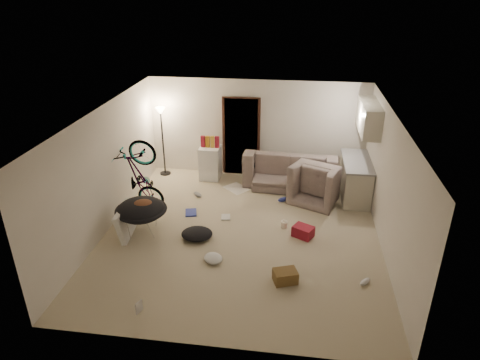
# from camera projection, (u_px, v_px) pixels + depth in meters

# --- Properties ---
(floor) EXTENTS (5.50, 6.00, 0.02)m
(floor) POSITION_uv_depth(u_px,v_px,m) (241.00, 234.00, 8.73)
(floor) COLOR #BFB192
(floor) RESTS_ON ground
(ceiling) EXTENTS (5.50, 6.00, 0.02)m
(ceiling) POSITION_uv_depth(u_px,v_px,m) (241.00, 114.00, 7.66)
(ceiling) COLOR white
(ceiling) RESTS_ON wall_back
(wall_back) EXTENTS (5.50, 0.02, 2.50)m
(wall_back) POSITION_uv_depth(u_px,v_px,m) (257.00, 129.00, 10.89)
(wall_back) COLOR silver
(wall_back) RESTS_ON floor
(wall_front) EXTENTS (5.50, 0.02, 2.50)m
(wall_front) POSITION_uv_depth(u_px,v_px,m) (210.00, 275.00, 5.50)
(wall_front) COLOR silver
(wall_front) RESTS_ON floor
(wall_left) EXTENTS (0.02, 6.00, 2.50)m
(wall_left) POSITION_uv_depth(u_px,v_px,m) (105.00, 170.00, 8.54)
(wall_left) COLOR silver
(wall_left) RESTS_ON floor
(wall_right) EXTENTS (0.02, 6.00, 2.50)m
(wall_right) POSITION_uv_depth(u_px,v_px,m) (390.00, 186.00, 7.86)
(wall_right) COLOR silver
(wall_right) RESTS_ON floor
(doorway) EXTENTS (0.85, 0.10, 2.04)m
(doorway) POSITION_uv_depth(u_px,v_px,m) (241.00, 137.00, 11.00)
(doorway) COLOR black
(doorway) RESTS_ON floor
(door_trim) EXTENTS (0.97, 0.04, 2.10)m
(door_trim) POSITION_uv_depth(u_px,v_px,m) (241.00, 137.00, 10.98)
(door_trim) COLOR #371C13
(door_trim) RESTS_ON floor
(floor_lamp) EXTENTS (0.28, 0.28, 1.81)m
(floor_lamp) POSITION_uv_depth(u_px,v_px,m) (162.00, 127.00, 10.84)
(floor_lamp) COLOR black
(floor_lamp) RESTS_ON floor
(kitchen_counter) EXTENTS (0.60, 1.50, 0.88)m
(kitchen_counter) POSITION_uv_depth(u_px,v_px,m) (355.00, 179.00, 10.03)
(kitchen_counter) COLOR beige
(kitchen_counter) RESTS_ON floor
(counter_top) EXTENTS (0.64, 1.54, 0.04)m
(counter_top) POSITION_uv_depth(u_px,v_px,m) (357.00, 161.00, 9.84)
(counter_top) COLOR gray
(counter_top) RESTS_ON kitchen_counter
(kitchen_uppers) EXTENTS (0.38, 1.40, 0.65)m
(kitchen_uppers) POSITION_uv_depth(u_px,v_px,m) (369.00, 118.00, 9.37)
(kitchen_uppers) COLOR beige
(kitchen_uppers) RESTS_ON wall_right
(sofa) EXTENTS (2.30, 1.02, 0.66)m
(sofa) POSITION_uv_depth(u_px,v_px,m) (290.00, 172.00, 10.67)
(sofa) COLOR #373E36
(sofa) RESTS_ON floor
(armchair) EXTENTS (1.35, 1.29, 0.69)m
(armchair) POSITION_uv_depth(u_px,v_px,m) (320.00, 185.00, 9.98)
(armchair) COLOR #373E36
(armchair) RESTS_ON floor
(bicycle) EXTENTS (1.81, 0.88, 1.02)m
(bicycle) POSITION_uv_depth(u_px,v_px,m) (142.00, 192.00, 9.40)
(bicycle) COLOR black
(bicycle) RESTS_ON floor
(book_asset) EXTENTS (0.25, 0.22, 0.02)m
(book_asset) POSITION_uv_depth(u_px,v_px,m) (136.00, 315.00, 6.60)
(book_asset) COLOR maroon
(book_asset) RESTS_ON floor
(mini_fridge) EXTENTS (0.52, 0.52, 0.86)m
(mini_fridge) POSITION_uv_depth(u_px,v_px,m) (210.00, 163.00, 10.97)
(mini_fridge) COLOR white
(mini_fridge) RESTS_ON floor
(snack_box_0) EXTENTS (0.11, 0.08, 0.30)m
(snack_box_0) POSITION_uv_depth(u_px,v_px,m) (203.00, 142.00, 10.75)
(snack_box_0) COLOR maroon
(snack_box_0) RESTS_ON mini_fridge
(snack_box_1) EXTENTS (0.11, 0.08, 0.30)m
(snack_box_1) POSITION_uv_depth(u_px,v_px,m) (208.00, 142.00, 10.73)
(snack_box_1) COLOR orange
(snack_box_1) RESTS_ON mini_fridge
(snack_box_2) EXTENTS (0.11, 0.09, 0.30)m
(snack_box_2) POSITION_uv_depth(u_px,v_px,m) (212.00, 142.00, 10.72)
(snack_box_2) COLOR gold
(snack_box_2) RESTS_ON mini_fridge
(snack_box_3) EXTENTS (0.11, 0.08, 0.30)m
(snack_box_3) POSITION_uv_depth(u_px,v_px,m) (217.00, 142.00, 10.71)
(snack_box_3) COLOR maroon
(snack_box_3) RESTS_ON mini_fridge
(saucer_chair) EXTENTS (1.03, 1.03, 0.73)m
(saucer_chair) POSITION_uv_depth(u_px,v_px,m) (142.00, 214.00, 8.57)
(saucer_chair) COLOR silver
(saucer_chair) RESTS_ON floor
(hoodie) EXTENTS (0.60, 0.55, 0.22)m
(hoodie) POSITION_uv_depth(u_px,v_px,m) (142.00, 206.00, 8.45)
(hoodie) COLOR #56301D
(hoodie) RESTS_ON saucer_chair
(sofa_drape) EXTENTS (0.60, 0.52, 0.28)m
(sofa_drape) POSITION_uv_depth(u_px,v_px,m) (252.00, 163.00, 10.70)
(sofa_drape) COLOR black
(sofa_drape) RESTS_ON sofa
(tv_box) EXTENTS (0.31, 0.92, 0.60)m
(tv_box) POSITION_uv_depth(u_px,v_px,m) (126.00, 221.00, 8.60)
(tv_box) COLOR silver
(tv_box) RESTS_ON floor
(drink_case_a) EXTENTS (0.46, 0.40, 0.22)m
(drink_case_a) POSITION_uv_depth(u_px,v_px,m) (285.00, 276.00, 7.29)
(drink_case_a) COLOR brown
(drink_case_a) RESTS_ON floor
(drink_case_b) EXTENTS (0.48, 0.43, 0.22)m
(drink_case_b) POSITION_uv_depth(u_px,v_px,m) (303.00, 231.00, 8.58)
(drink_case_b) COLOR maroon
(drink_case_b) RESTS_ON floor
(juicer) EXTENTS (0.14, 0.14, 0.21)m
(juicer) POSITION_uv_depth(u_px,v_px,m) (284.00, 224.00, 8.90)
(juicer) COLOR white
(juicer) RESTS_ON floor
(newspaper) EXTENTS (0.73, 0.73, 0.01)m
(newspaper) POSITION_uv_depth(u_px,v_px,m) (237.00, 188.00, 10.59)
(newspaper) COLOR silver
(newspaper) RESTS_ON floor
(book_blue) EXTENTS (0.31, 0.38, 0.03)m
(book_blue) POSITION_uv_depth(u_px,v_px,m) (191.00, 213.00, 9.47)
(book_blue) COLOR navy
(book_blue) RESTS_ON floor
(book_white) EXTENTS (0.23, 0.28, 0.02)m
(book_white) POSITION_uv_depth(u_px,v_px,m) (226.00, 217.00, 9.30)
(book_white) COLOR silver
(book_white) RESTS_ON floor
(shoe_0) EXTENTS (0.30, 0.25, 0.10)m
(shoe_0) POSITION_uv_depth(u_px,v_px,m) (283.00, 199.00, 9.96)
(shoe_0) COLOR navy
(shoe_0) RESTS_ON floor
(shoe_1) EXTENTS (0.28, 0.28, 0.10)m
(shoe_1) POSITION_uv_depth(u_px,v_px,m) (198.00, 195.00, 10.18)
(shoe_1) COLOR slate
(shoe_1) RESTS_ON floor
(shoe_4) EXTENTS (0.24, 0.26, 0.09)m
(shoe_4) POSITION_uv_depth(u_px,v_px,m) (365.00, 282.00, 7.26)
(shoe_4) COLOR white
(shoe_4) RESTS_ON floor
(clothes_lump_a) EXTENTS (0.67, 0.59, 0.20)m
(clothes_lump_a) POSITION_uv_depth(u_px,v_px,m) (197.00, 234.00, 8.52)
(clothes_lump_a) COLOR black
(clothes_lump_a) RESTS_ON floor
(clothes_lump_c) EXTENTS (0.50, 0.50, 0.12)m
(clothes_lump_c) POSITION_uv_depth(u_px,v_px,m) (213.00, 258.00, 7.84)
(clothes_lump_c) COLOR silver
(clothes_lump_c) RESTS_ON floor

